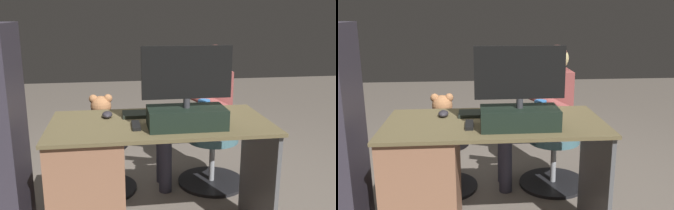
{
  "view_description": "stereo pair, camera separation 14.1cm",
  "coord_description": "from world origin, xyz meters",
  "views": [
    {
      "loc": [
        0.25,
        2.35,
        1.37
      ],
      "look_at": [
        -0.09,
        0.01,
        0.77
      ],
      "focal_mm": 39.79,
      "sensor_mm": 36.0,
      "label": 1
    },
    {
      "loc": [
        0.11,
        2.37,
        1.37
      ],
      "look_at": [
        -0.09,
        0.01,
        0.77
      ],
      "focal_mm": 39.79,
      "sensor_mm": 36.0,
      "label": 2
    }
  ],
  "objects": [
    {
      "name": "ground_plane",
      "position": [
        0.0,
        0.0,
        0.0
      ],
      "size": [
        10.0,
        10.0,
        0.0
      ],
      "primitive_type": "plane",
      "color": "#655B52"
    },
    {
      "name": "desk",
      "position": [
        0.33,
        0.34,
        0.4
      ],
      "size": [
        1.25,
        0.63,
        0.75
      ],
      "color": "brown",
      "rests_on": "ground_plane"
    },
    {
      "name": "monitor",
      "position": [
        -0.13,
        0.46,
        0.88
      ],
      "size": [
        0.48,
        0.22,
        0.44
      ],
      "color": "black",
      "rests_on": "desk"
    },
    {
      "name": "keyboard",
      "position": [
        -0.0,
        0.2,
        0.76
      ],
      "size": [
        0.42,
        0.14,
        0.02
      ],
      "primitive_type": "cube",
      "color": "black",
      "rests_on": "desk"
    },
    {
      "name": "computer_mouse",
      "position": [
        0.3,
        0.21,
        0.77
      ],
      "size": [
        0.06,
        0.1,
        0.04
      ],
      "primitive_type": "ellipsoid",
      "color": "#2B272D",
      "rests_on": "desk"
    },
    {
      "name": "cup",
      "position": [
        -0.28,
        0.22,
        0.8
      ],
      "size": [
        0.07,
        0.07,
        0.09
      ],
      "primitive_type": "cylinder",
      "color": "#3372BF",
      "rests_on": "desk"
    },
    {
      "name": "tv_remote",
      "position": [
        0.14,
        0.42,
        0.76
      ],
      "size": [
        0.04,
        0.15,
        0.02
      ],
      "primitive_type": "cube",
      "rotation": [
        0.0,
        0.0,
        -0.0
      ],
      "color": "black",
      "rests_on": "desk"
    },
    {
      "name": "notebook_binder",
      "position": [
        -0.07,
        0.31,
        0.77
      ],
      "size": [
        0.23,
        0.31,
        0.02
      ],
      "primitive_type": "cube",
      "rotation": [
        0.0,
        0.0,
        -0.03
      ],
      "color": "beige",
      "rests_on": "desk"
    },
    {
      "name": "office_chair_teddy",
      "position": [
        0.36,
        -0.37,
        0.23
      ],
      "size": [
        0.5,
        0.5,
        0.43
      ],
      "color": "black",
      "rests_on": "ground_plane"
    },
    {
      "name": "teddy_bear",
      "position": [
        0.36,
        -0.38,
        0.58
      ],
      "size": [
        0.24,
        0.24,
        0.34
      ],
      "color": "#A26A42",
      "rests_on": "office_chair_teddy"
    },
    {
      "name": "visitor_chair",
      "position": [
        -0.5,
        -0.37,
        0.23
      ],
      "size": [
        0.54,
        0.54,
        0.43
      ],
      "color": "black",
      "rests_on": "ground_plane"
    },
    {
      "name": "person",
      "position": [
        -0.42,
        -0.37,
        0.65
      ],
      "size": [
        0.54,
        0.47,
        1.12
      ],
      "color": "brown",
      "rests_on": "ground_plane"
    }
  ]
}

